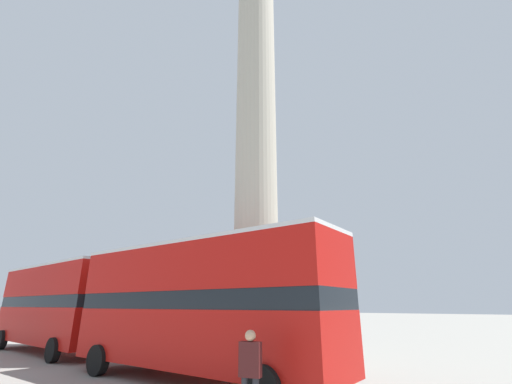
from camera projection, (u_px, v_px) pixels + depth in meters
name	position (u px, v px, depth m)	size (l,w,h in m)	color
ground_plane	(256.00, 361.00, 14.90)	(200.00, 200.00, 0.00)	gray
monument_column	(256.00, 171.00, 17.71)	(6.21, 6.21, 24.62)	#ADA593
bus_a	(198.00, 303.00, 11.41)	(10.14, 2.75, 4.35)	#B7140F
bus_b	(59.00, 303.00, 18.25)	(10.20, 3.40, 4.36)	#B7140F
equestrian_statue	(169.00, 313.00, 26.22)	(3.84, 2.95, 6.06)	#ADA593
street_lamp	(313.00, 285.00, 12.24)	(0.45, 0.45, 5.11)	black
pedestrian_near_lamp	(250.00, 369.00, 7.23)	(0.51, 0.30, 1.80)	#28282D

